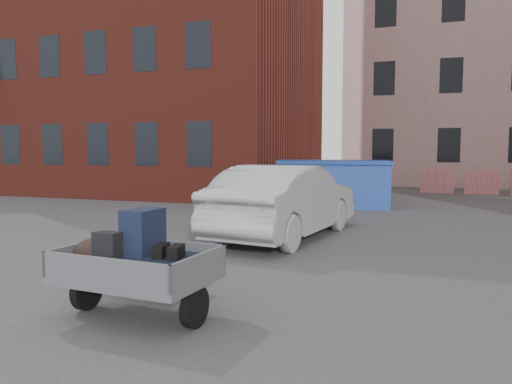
% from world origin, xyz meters
% --- Properties ---
extents(ground, '(120.00, 120.00, 0.00)m').
position_xyz_m(ground, '(0.00, 0.00, 0.00)').
color(ground, '#38383A').
rests_on(ground, ground).
extents(building_brick, '(12.00, 10.00, 14.00)m').
position_xyz_m(building_brick, '(-9.00, 13.00, 7.00)').
color(building_brick, '#591E16').
rests_on(building_brick, ground).
extents(building_pink, '(16.00, 8.00, 14.00)m').
position_xyz_m(building_pink, '(6.00, 22.00, 7.00)').
color(building_pink, '#B78E8C').
rests_on(building_pink, ground).
extents(far_building, '(6.00, 6.00, 8.00)m').
position_xyz_m(far_building, '(-20.00, 22.00, 4.00)').
color(far_building, maroon).
rests_on(far_building, ground).
extents(barriers, '(4.70, 0.18, 1.00)m').
position_xyz_m(barriers, '(4.20, 15.00, 0.50)').
color(barriers, red).
rests_on(barriers, ground).
extents(trailer, '(1.68, 1.86, 1.20)m').
position_xyz_m(trailer, '(-0.72, -2.37, 0.61)').
color(trailer, black).
rests_on(trailer, ground).
extents(dumpster, '(3.77, 2.38, 1.47)m').
position_xyz_m(dumpster, '(-0.66, 8.84, 0.74)').
color(dumpster, '#2144A0').
rests_on(dumpster, ground).
extents(silver_car, '(2.22, 4.77, 1.52)m').
position_xyz_m(silver_car, '(-0.57, 2.97, 0.76)').
color(silver_car, '#9EA0A5').
rests_on(silver_car, ground).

